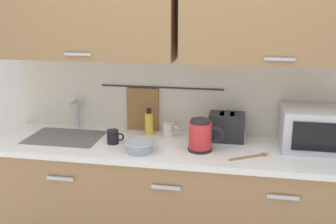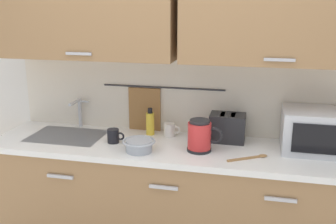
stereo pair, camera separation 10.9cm
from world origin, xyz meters
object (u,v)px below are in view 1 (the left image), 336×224
(mug_near_sink, at_px, (113,137))
(mixing_bowl, at_px, (140,145))
(dish_soap_bottle, at_px, (149,123))
(mug_by_kettle, at_px, (169,130))
(wooden_spoon, at_px, (254,156))
(toaster, at_px, (227,127))
(electric_kettle, at_px, (201,135))
(microwave, at_px, (318,129))

(mug_near_sink, xyz_separation_m, mixing_bowl, (0.22, -0.12, -0.00))
(dish_soap_bottle, bearing_deg, mug_by_kettle, -2.96)
(mixing_bowl, height_order, wooden_spoon, mixing_bowl)
(dish_soap_bottle, distance_m, wooden_spoon, 0.80)
(mixing_bowl, distance_m, toaster, 0.63)
(mixing_bowl, relative_size, mug_by_kettle, 1.78)
(electric_kettle, height_order, wooden_spoon, electric_kettle)
(electric_kettle, xyz_separation_m, mixing_bowl, (-0.38, -0.10, -0.06))
(mug_by_kettle, distance_m, wooden_spoon, 0.66)
(dish_soap_bottle, relative_size, mug_near_sink, 1.63)
(dish_soap_bottle, distance_m, mixing_bowl, 0.35)
(electric_kettle, height_order, toaster, electric_kettle)
(mug_near_sink, xyz_separation_m, wooden_spoon, (0.93, -0.07, -0.04))
(dish_soap_bottle, relative_size, mixing_bowl, 0.92)
(toaster, bearing_deg, electric_kettle, -123.68)
(mug_near_sink, bearing_deg, microwave, 6.45)
(mug_by_kettle, bearing_deg, mug_near_sink, -147.41)
(electric_kettle, relative_size, mixing_bowl, 1.06)
(electric_kettle, height_order, mug_by_kettle, electric_kettle)
(mug_near_sink, distance_m, mug_by_kettle, 0.41)
(toaster, xyz_separation_m, mug_by_kettle, (-0.41, 0.01, -0.05))
(electric_kettle, distance_m, mug_near_sink, 0.60)
(dish_soap_bottle, height_order, mug_near_sink, dish_soap_bottle)
(microwave, bearing_deg, mug_near_sink, -173.55)
(electric_kettle, relative_size, dish_soap_bottle, 1.16)
(microwave, xyz_separation_m, dish_soap_bottle, (-1.14, 0.08, -0.05))
(electric_kettle, bearing_deg, mug_by_kettle, 136.62)
(wooden_spoon, bearing_deg, mug_near_sink, 175.45)
(toaster, bearing_deg, dish_soap_bottle, 178.44)
(wooden_spoon, bearing_deg, microwave, 29.10)
(microwave, height_order, toaster, microwave)
(mug_near_sink, height_order, wooden_spoon, mug_near_sink)
(mixing_bowl, xyz_separation_m, mug_by_kettle, (0.13, 0.34, 0.00))
(mug_near_sink, bearing_deg, mug_by_kettle, 32.59)
(electric_kettle, relative_size, mug_near_sink, 1.89)
(dish_soap_bottle, height_order, toaster, dish_soap_bottle)
(mixing_bowl, bearing_deg, electric_kettle, 14.41)
(electric_kettle, xyz_separation_m, dish_soap_bottle, (-0.40, 0.25, -0.01))
(electric_kettle, bearing_deg, wooden_spoon, -9.13)
(mug_near_sink, height_order, mixing_bowl, mug_near_sink)
(mug_near_sink, relative_size, toaster, 0.47)
(mug_near_sink, xyz_separation_m, toaster, (0.75, 0.21, 0.05))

